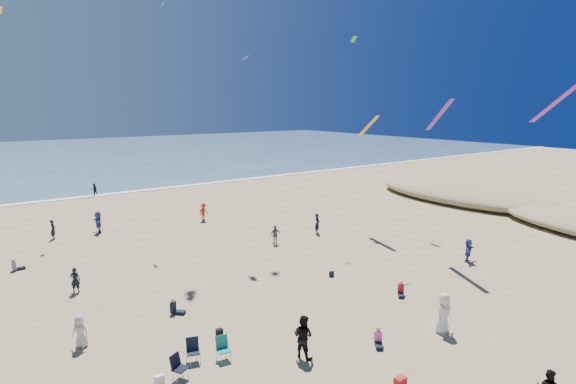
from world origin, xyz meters
TOP-DOWN VIEW (x-y plane):
  - ocean at (0.00, 95.00)m, footprint 220.00×100.00m
  - surf_line at (0.00, 45.00)m, footprint 220.00×1.20m
  - standing_flyers at (2.93, 15.38)m, footprint 25.13×50.57m
  - seated_group at (0.15, 6.65)m, footprint 18.29×29.20m
  - chair_cluster at (-4.58, 5.07)m, footprint 2.75×1.58m
  - white_tote at (-6.35, 4.87)m, footprint 0.35×0.20m
  - black_backpack at (-2.79, 6.80)m, footprint 0.30×0.22m
  - cooler at (1.14, -0.54)m, footprint 0.45×0.30m
  - navy_bag at (6.36, 9.37)m, footprint 0.28×0.18m
  - kites_aloft at (9.74, 14.22)m, footprint 41.45×37.10m

SIDE VIEW (x-z plane):
  - ocean at x=0.00m, z-range 0.00..0.06m
  - surf_line at x=0.00m, z-range 0.00..0.08m
  - cooler at x=1.14m, z-range 0.00..0.30m
  - navy_bag at x=6.36m, z-range 0.00..0.34m
  - black_backpack at x=-2.79m, z-range 0.00..0.38m
  - white_tote at x=-6.35m, z-range 0.00..0.40m
  - seated_group at x=0.15m, z-range 0.00..0.84m
  - chair_cluster at x=-4.58m, z-range 0.00..1.00m
  - standing_flyers at x=2.93m, z-range -0.12..1.82m
  - kites_aloft at x=9.74m, z-range 1.26..30.14m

